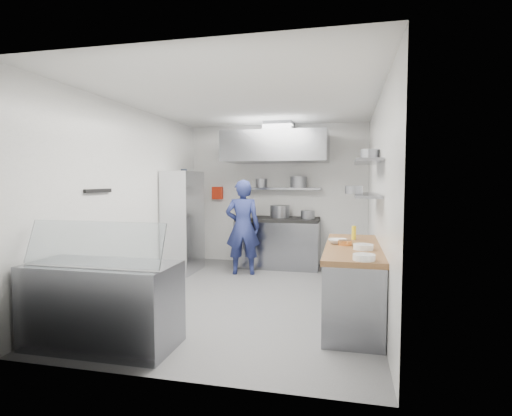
% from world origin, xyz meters
% --- Properties ---
extents(floor, '(5.00, 5.00, 0.00)m').
position_xyz_m(floor, '(0.00, 0.00, 0.00)').
color(floor, '#4B4B4D').
rests_on(floor, ground).
extents(ceiling, '(5.00, 5.00, 0.00)m').
position_xyz_m(ceiling, '(0.00, 0.00, 2.80)').
color(ceiling, silver).
rests_on(ceiling, wall_back).
extents(wall_back, '(3.60, 2.80, 0.02)m').
position_xyz_m(wall_back, '(0.00, 2.50, 1.40)').
color(wall_back, white).
rests_on(wall_back, floor).
extents(wall_front, '(3.60, 2.80, 0.02)m').
position_xyz_m(wall_front, '(0.00, -2.50, 1.40)').
color(wall_front, white).
rests_on(wall_front, floor).
extents(wall_left, '(2.80, 5.00, 0.02)m').
position_xyz_m(wall_left, '(-1.80, 0.00, 1.40)').
color(wall_left, white).
rests_on(wall_left, floor).
extents(wall_right, '(2.80, 5.00, 0.02)m').
position_xyz_m(wall_right, '(1.80, 0.00, 1.40)').
color(wall_right, white).
rests_on(wall_right, floor).
extents(gas_range, '(1.60, 0.80, 0.90)m').
position_xyz_m(gas_range, '(0.10, 2.10, 0.45)').
color(gas_range, gray).
rests_on(gas_range, floor).
extents(cooktop, '(1.57, 0.78, 0.06)m').
position_xyz_m(cooktop, '(0.10, 2.10, 0.93)').
color(cooktop, black).
rests_on(cooktop, gas_range).
extents(stock_pot_left, '(0.30, 0.30, 0.20)m').
position_xyz_m(stock_pot_left, '(-0.50, 2.11, 1.06)').
color(stock_pot_left, slate).
rests_on(stock_pot_left, cooktop).
extents(stock_pot_mid, '(0.38, 0.38, 0.24)m').
position_xyz_m(stock_pot_mid, '(0.12, 2.14, 1.08)').
color(stock_pot_mid, slate).
rests_on(stock_pot_mid, cooktop).
extents(stock_pot_right, '(0.26, 0.26, 0.16)m').
position_xyz_m(stock_pot_right, '(0.68, 2.00, 1.04)').
color(stock_pot_right, slate).
rests_on(stock_pot_right, cooktop).
extents(over_range_shelf, '(1.60, 0.30, 0.04)m').
position_xyz_m(over_range_shelf, '(0.10, 2.34, 1.52)').
color(over_range_shelf, gray).
rests_on(over_range_shelf, wall_back).
extents(shelf_pot_a, '(0.24, 0.24, 0.18)m').
position_xyz_m(shelf_pot_a, '(-0.32, 2.49, 1.63)').
color(shelf_pot_a, slate).
rests_on(shelf_pot_a, over_range_shelf).
extents(shelf_pot_b, '(0.33, 0.33, 0.22)m').
position_xyz_m(shelf_pot_b, '(0.46, 2.34, 1.65)').
color(shelf_pot_b, slate).
rests_on(shelf_pot_b, over_range_shelf).
extents(extractor_hood, '(1.90, 1.15, 0.55)m').
position_xyz_m(extractor_hood, '(0.10, 1.93, 2.30)').
color(extractor_hood, gray).
rests_on(extractor_hood, wall_back).
extents(hood_duct, '(0.55, 0.55, 0.24)m').
position_xyz_m(hood_duct, '(0.10, 2.15, 2.68)').
color(hood_duct, slate).
rests_on(hood_duct, extractor_hood).
extents(red_firebox, '(0.22, 0.10, 0.26)m').
position_xyz_m(red_firebox, '(-1.25, 2.44, 1.42)').
color(red_firebox, red).
rests_on(red_firebox, wall_back).
extents(chef, '(0.69, 0.52, 1.70)m').
position_xyz_m(chef, '(-0.42, 1.35, 0.85)').
color(chef, navy).
rests_on(chef, floor).
extents(wire_rack, '(0.50, 0.90, 1.85)m').
position_xyz_m(wire_rack, '(-1.53, 1.28, 0.93)').
color(wire_rack, silver).
rests_on(wire_rack, floor).
extents(rack_bin_a, '(0.18, 0.22, 0.20)m').
position_xyz_m(rack_bin_a, '(-1.53, 1.03, 0.80)').
color(rack_bin_a, white).
rests_on(rack_bin_a, wire_rack).
extents(rack_bin_b, '(0.12, 0.16, 0.14)m').
position_xyz_m(rack_bin_b, '(-1.53, 1.50, 1.30)').
color(rack_bin_b, yellow).
rests_on(rack_bin_b, wire_rack).
extents(rack_jar, '(0.11, 0.11, 0.18)m').
position_xyz_m(rack_jar, '(-1.48, 1.23, 1.80)').
color(rack_jar, black).
rests_on(rack_jar, wire_rack).
extents(knife_strip, '(0.04, 0.55, 0.05)m').
position_xyz_m(knife_strip, '(-1.78, -0.90, 1.55)').
color(knife_strip, black).
rests_on(knife_strip, wall_left).
extents(prep_counter_base, '(0.62, 2.00, 0.84)m').
position_xyz_m(prep_counter_base, '(1.48, -0.60, 0.42)').
color(prep_counter_base, gray).
rests_on(prep_counter_base, floor).
extents(prep_counter_top, '(0.65, 2.04, 0.06)m').
position_xyz_m(prep_counter_top, '(1.48, -0.60, 0.87)').
color(prep_counter_top, brown).
rests_on(prep_counter_top, prep_counter_base).
extents(plate_stack_a, '(0.22, 0.22, 0.06)m').
position_xyz_m(plate_stack_a, '(1.57, -1.49, 0.93)').
color(plate_stack_a, white).
rests_on(plate_stack_a, prep_counter_top).
extents(plate_stack_b, '(0.22, 0.22, 0.06)m').
position_xyz_m(plate_stack_b, '(1.59, -0.86, 0.93)').
color(plate_stack_b, white).
rests_on(plate_stack_b, prep_counter_top).
extents(copper_pan, '(0.17, 0.17, 0.06)m').
position_xyz_m(copper_pan, '(1.38, -0.59, 0.93)').
color(copper_pan, orange).
rests_on(copper_pan, prep_counter_top).
extents(squeeze_bottle, '(0.06, 0.06, 0.18)m').
position_xyz_m(squeeze_bottle, '(1.50, -0.08, 0.99)').
color(squeeze_bottle, yellow).
rests_on(squeeze_bottle, prep_counter_top).
extents(mixing_bowl, '(0.25, 0.25, 0.06)m').
position_xyz_m(mixing_bowl, '(1.29, -0.50, 0.93)').
color(mixing_bowl, white).
rests_on(mixing_bowl, prep_counter_top).
extents(wall_shelf_lower, '(0.30, 1.30, 0.04)m').
position_xyz_m(wall_shelf_lower, '(1.64, -0.30, 1.50)').
color(wall_shelf_lower, gray).
rests_on(wall_shelf_lower, wall_right).
extents(wall_shelf_upper, '(0.30, 1.30, 0.04)m').
position_xyz_m(wall_shelf_upper, '(1.64, -0.30, 1.92)').
color(wall_shelf_upper, gray).
rests_on(wall_shelf_upper, wall_right).
extents(shelf_pot_c, '(0.21, 0.21, 0.10)m').
position_xyz_m(shelf_pot_c, '(1.48, -0.44, 1.57)').
color(shelf_pot_c, slate).
rests_on(shelf_pot_c, wall_shelf_lower).
extents(shelf_pot_d, '(0.23, 0.23, 0.14)m').
position_xyz_m(shelf_pot_d, '(1.68, -0.19, 2.01)').
color(shelf_pot_d, slate).
rests_on(shelf_pot_d, wall_shelf_upper).
extents(display_case, '(1.50, 0.70, 0.85)m').
position_xyz_m(display_case, '(-1.00, -2.00, 0.42)').
color(display_case, gray).
rests_on(display_case, floor).
extents(display_glass, '(1.47, 0.19, 0.42)m').
position_xyz_m(display_glass, '(-1.00, -2.12, 1.07)').
color(display_glass, silver).
rests_on(display_glass, display_case).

